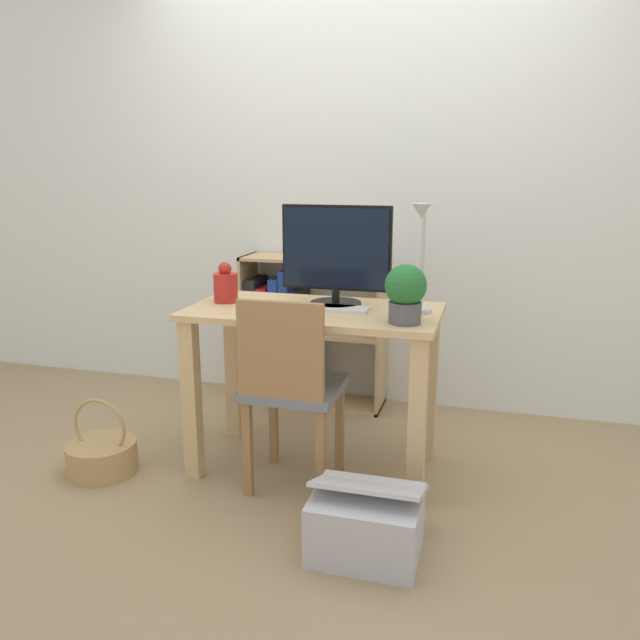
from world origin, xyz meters
The scene contains 12 objects.
ground_plane centered at (0.00, 0.00, 0.00)m, with size 10.00×10.00×0.00m, color #997F5B.
wall_back centered at (0.00, 0.97, 1.30)m, with size 8.00×0.05×2.60m.
desk centered at (0.00, 0.00, 0.59)m, with size 1.12×0.58×0.77m.
monitor centered at (0.08, 0.09, 1.01)m, with size 0.50×0.23×0.45m.
keyboard centered at (0.09, -0.01, 0.78)m, with size 0.31×0.12×0.02m.
vase centered at (-0.44, 0.02, 0.85)m, with size 0.11×0.11×0.19m.
desk_lamp centered at (0.47, 0.00, 1.06)m, with size 0.10×0.19×0.47m.
potted_plant centered at (0.43, -0.16, 0.90)m, with size 0.17×0.17×0.24m.
chair centered at (-0.04, -0.24, 0.49)m, with size 0.40×0.40×0.87m.
bookshelf centered at (-0.37, 0.80, 0.39)m, with size 0.83×0.28×0.88m.
basket centered at (-0.94, -0.32, 0.08)m, with size 0.32×0.32×0.36m.
storage_box centered at (0.37, -0.60, 0.12)m, with size 0.40×0.38×0.30m.
Camera 1 is at (0.76, -2.61, 1.39)m, focal length 35.00 mm.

